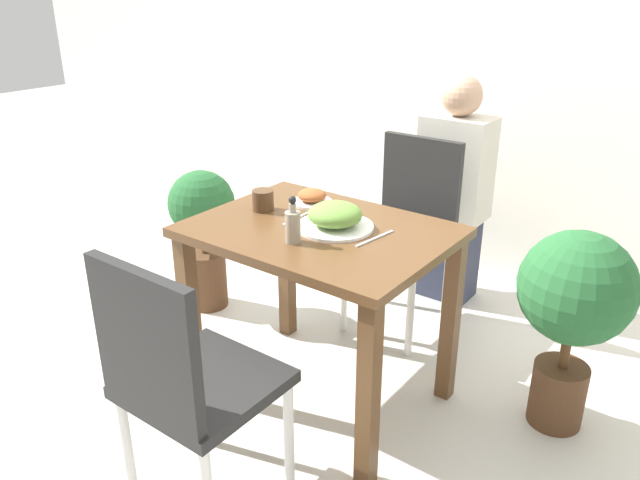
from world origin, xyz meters
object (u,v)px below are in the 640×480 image
at_px(chair_near, 183,378).
at_px(food_plate, 335,217).
at_px(drink_cup, 263,200).
at_px(sauce_bottle, 293,225).
at_px(person_figure, 453,192).
at_px(side_plate, 312,198).
at_px(potted_plant_left, 203,223).
at_px(potted_plant_right, 574,302).
at_px(chair_far, 407,224).

distance_m(chair_near, food_plate, 0.81).
bearing_deg(drink_cup, sauce_bottle, -31.23).
height_order(food_plate, person_figure, person_figure).
bearing_deg(sauce_bottle, side_plate, 117.91).
relative_size(potted_plant_left, person_figure, 0.62).
bearing_deg(drink_cup, potted_plant_left, 158.75).
distance_m(food_plate, side_plate, 0.28).
distance_m(drink_cup, person_figure, 1.16).
xyz_separation_m(chair_near, side_plate, (-0.23, 0.93, 0.25)).
bearing_deg(potted_plant_right, chair_far, 159.37).
relative_size(chair_near, chair_far, 1.00).
bearing_deg(chair_far, potted_plant_right, -20.63).
bearing_deg(food_plate, drink_cup, -177.82).
bearing_deg(chair_far, food_plate, -83.79).
bearing_deg(side_plate, chair_far, 74.17).
bearing_deg(chair_near, food_plate, -89.84).
height_order(drink_cup, person_figure, person_figure).
xyz_separation_m(sauce_bottle, person_figure, (0.01, 1.28, -0.23)).
bearing_deg(sauce_bottle, potted_plant_right, 34.57).
distance_m(chair_far, potted_plant_left, 1.01).
bearing_deg(drink_cup, potted_plant_right, 19.10).
relative_size(side_plate, potted_plant_right, 0.21).
xyz_separation_m(chair_near, potted_plant_right, (0.78, 1.14, 0.00)).
xyz_separation_m(drink_cup, sauce_bottle, (0.30, -0.18, 0.02)).
height_order(chair_near, food_plate, chair_near).
relative_size(side_plate, potted_plant_left, 0.23).
height_order(food_plate, sauce_bottle, sauce_bottle).
height_order(side_plate, potted_plant_left, side_plate).
xyz_separation_m(side_plate, sauce_bottle, (0.19, -0.35, 0.04)).
bearing_deg(side_plate, sauce_bottle, -62.09).
bearing_deg(chair_far, side_plate, -105.83).
distance_m(sauce_bottle, person_figure, 1.30).
height_order(side_plate, sauce_bottle, sauce_bottle).
height_order(side_plate, drink_cup, drink_cup).
xyz_separation_m(chair_far, sauce_bottle, (0.03, -0.89, 0.29)).
relative_size(side_plate, person_figure, 0.14).
height_order(sauce_bottle, person_figure, person_figure).
relative_size(food_plate, sauce_bottle, 1.69).
bearing_deg(side_plate, potted_plant_right, 11.98).
height_order(chair_near, person_figure, person_figure).
bearing_deg(person_figure, chair_near, -89.04).
distance_m(chair_far, food_plate, 0.75).
height_order(chair_far, potted_plant_left, chair_far).
height_order(sauce_bottle, potted_plant_left, sauce_bottle).
bearing_deg(chair_far, drink_cup, -110.22).
height_order(chair_far, food_plate, chair_far).
bearing_deg(potted_plant_right, person_figure, 138.89).
bearing_deg(potted_plant_right, potted_plant_left, -175.33).
distance_m(side_plate, person_figure, 0.97).
xyz_separation_m(potted_plant_left, person_figure, (0.94, 0.85, 0.12)).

